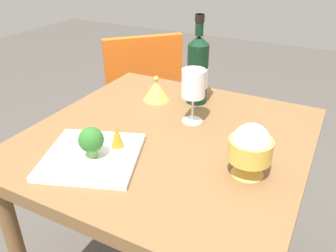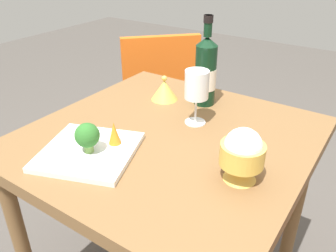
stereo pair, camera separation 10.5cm
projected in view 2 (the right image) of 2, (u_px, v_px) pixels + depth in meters
The scene contains 9 objects.
dining_table at pixel (168, 160), 1.11m from camera, with size 0.83×0.83×0.74m.
chair_near_window at pixel (159, 91), 1.91m from camera, with size 0.57×0.57×0.85m.
wine_bottle at pixel (206, 71), 1.21m from camera, with size 0.08×0.08×0.31m.
wine_glass at pixel (197, 86), 1.07m from camera, with size 0.08×0.08×0.18m.
rice_bowl at pixel (242, 154), 0.84m from camera, with size 0.11×0.11×0.14m.
rice_bowl_lid at pixel (164, 90), 1.28m from camera, with size 0.10×0.10×0.09m.
serving_plate at pixel (89, 151), 0.97m from camera, with size 0.32×0.32×0.02m.
broccoli_floret at pixel (87, 136), 0.93m from camera, with size 0.07×0.07×0.09m.
carrot_garnish_left at pixel (114, 133), 0.98m from camera, with size 0.04×0.04×0.07m.
Camera 2 is at (0.76, 0.52, 1.27)m, focal length 36.99 mm.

